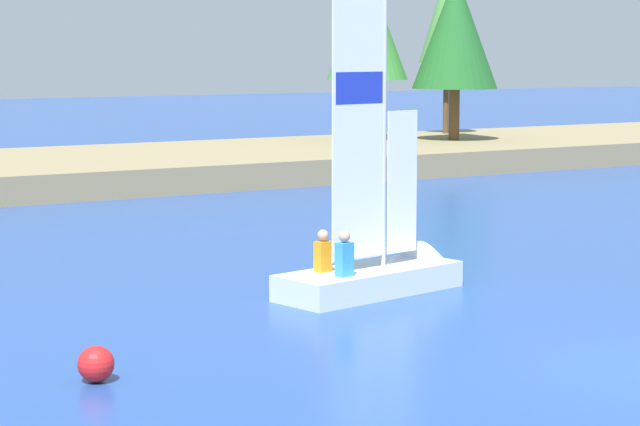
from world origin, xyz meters
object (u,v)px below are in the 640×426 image
Objects in this scene: shoreline_tree_centre at (447,15)px; sailboat at (391,265)px; shoreline_tree_left at (367,26)px; shoreline_tree_midleft at (455,31)px; channel_buoy at (96,364)px.

shoreline_tree_centre is 1.18× the size of sailboat.
shoreline_tree_left is 5.16m from shoreline_tree_centre.
sailboat is (-19.39, -23.97, -5.43)m from shoreline_tree_centre.
shoreline_tree_midleft is 27.26m from sailboat.
shoreline_tree_centre is (2.15, 3.38, 0.76)m from shoreline_tree_midleft.
sailboat is at bearing -129.94° from shoreline_tree_midleft.
shoreline_tree_left is 27.28m from sailboat.
shoreline_tree_centre is 14.45× the size of channel_buoy.
sailboat is at bearing -122.55° from shoreline_tree_left.
sailboat is at bearing -128.97° from shoreline_tree_centre.
shoreline_tree_midleft is at bearing 38.98° from sailboat.
channel_buoy is (-26.40, -27.22, -5.64)m from shoreline_tree_centre.
shoreline_tree_centre is 31.30m from sailboat.
channel_buoy is at bearing -135.48° from shoreline_tree_midleft.
channel_buoy is (-21.45, -25.87, -5.10)m from shoreline_tree_left.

